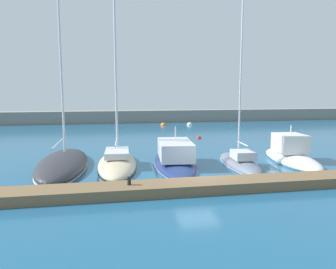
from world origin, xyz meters
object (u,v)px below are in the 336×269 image
dock_bollard (129,181)px  mooring_buoy_orange (163,125)px  sailboat_sand_second (117,162)px  mooring_buoy_white (189,125)px  mooring_buoy_red (199,138)px  motorboat_navy_third (175,159)px  motorboat_white_fifth (291,155)px  sailboat_slate_fourth (240,162)px  sailboat_charcoal_nearest (63,163)px

dock_bollard → mooring_buoy_orange: bearing=77.3°
sailboat_sand_second → mooring_buoy_white: bearing=-21.8°
mooring_buoy_white → dock_bollard: dock_bollard is taller
mooring_buoy_red → mooring_buoy_white: mooring_buoy_white is taller
motorboat_navy_third → dock_bollard: 7.49m
sailboat_sand_second → dock_bollard: sailboat_sand_second is taller
motorboat_navy_third → mooring_buoy_orange: 27.21m
sailboat_sand_second → mooring_buoy_orange: (7.94, 26.73, -0.33)m
motorboat_white_fifth → mooring_buoy_white: (-1.00, 27.58, -0.58)m
mooring_buoy_white → dock_bollard: size_ratio=1.99×
sailboat_slate_fourth → motorboat_navy_third: bearing=79.2°
mooring_buoy_orange → mooring_buoy_white: size_ratio=1.02×
motorboat_white_fifth → mooring_buoy_red: size_ratio=14.30×
motorboat_navy_third → mooring_buoy_red: motorboat_navy_third is taller
sailboat_sand_second → mooring_buoy_red: size_ratio=34.07×
motorboat_navy_third → mooring_buoy_white: (7.97, 26.79, -0.43)m
mooring_buoy_orange → dock_bollard: 34.25m
sailboat_slate_fourth → motorboat_white_fifth: size_ratio=1.79×
sailboat_slate_fourth → motorboat_white_fifth: (4.34, 0.39, 0.33)m
sailboat_sand_second → motorboat_navy_third: sailboat_sand_second is taller
dock_bollard → mooring_buoy_red: bearing=64.1°
sailboat_sand_second → motorboat_navy_third: bearing=-90.1°
motorboat_white_fifth → dock_bollard: 13.94m
mooring_buoy_red → mooring_buoy_orange: (-1.70, 14.43, 0.00)m
motorboat_white_fifth → sailboat_sand_second: bearing=91.0°
dock_bollard → mooring_buoy_white: bearing=70.6°
sailboat_sand_second → mooring_buoy_white: size_ratio=21.52×
motorboat_white_fifth → mooring_buoy_red: bearing=20.3°
sailboat_sand_second → sailboat_charcoal_nearest: bearing=87.9°
motorboat_navy_third → mooring_buoy_white: 27.95m
motorboat_white_fifth → dock_bollard: size_ratio=18.01×
mooring_buoy_orange → dock_bollard: size_ratio=2.03×
mooring_buoy_red → sailboat_sand_second: bearing=-128.1°
sailboat_charcoal_nearest → sailboat_sand_second: 3.85m
motorboat_navy_third → sailboat_charcoal_nearest: bearing=91.4°
sailboat_sand_second → dock_bollard: bearing=-173.4°
motorboat_white_fifth → dock_bollard: (-12.74, -5.67, 0.20)m
motorboat_navy_third → motorboat_white_fifth: 9.00m
sailboat_charcoal_nearest → dock_bollard: size_ratio=42.62×
mooring_buoy_red → mooring_buoy_white: bearing=79.9°
motorboat_navy_third → dock_bollard: bearing=155.0°
sailboat_charcoal_nearest → sailboat_slate_fourth: sailboat_charcoal_nearest is taller
sailboat_charcoal_nearest → mooring_buoy_orange: 28.91m
mooring_buoy_white → mooring_buoy_orange: bearing=177.8°
sailboat_charcoal_nearest → sailboat_sand_second: (3.84, -0.33, 0.03)m
sailboat_sand_second → mooring_buoy_red: (9.65, 12.30, -0.33)m
sailboat_charcoal_nearest → motorboat_navy_third: sailboat_charcoal_nearest is taller
sailboat_charcoal_nearest → sailboat_slate_fourth: size_ratio=1.32×
mooring_buoy_orange → motorboat_white_fifth: bearing=-79.3°
mooring_buoy_white → dock_bollard: bearing=-109.4°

